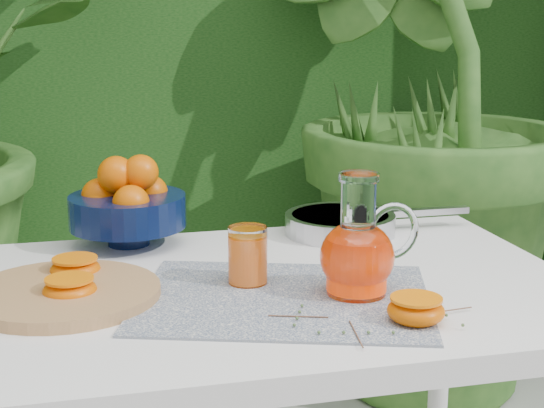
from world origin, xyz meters
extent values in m
imported|color=#2A591E|center=(0.83, 1.17, 0.96)|extent=(2.61, 2.61, 1.92)
cube|color=white|center=(0.11, 0.01, 0.73)|extent=(1.00, 0.70, 0.04)
cylinder|color=white|center=(0.56, 0.31, 0.35)|extent=(0.04, 0.04, 0.71)
cube|color=#0C1E45|center=(0.10, -0.07, 0.75)|extent=(0.54, 0.47, 0.00)
cylinder|color=#B07B4F|center=(-0.23, 0.02, 0.76)|extent=(0.34, 0.34, 0.02)
cylinder|color=black|center=(-0.11, 0.31, 0.77)|extent=(0.08, 0.08, 0.04)
cylinder|color=black|center=(-0.11, 0.31, 0.82)|extent=(0.23, 0.23, 0.06)
sphere|color=orange|center=(-0.16, 0.33, 0.84)|extent=(0.07, 0.07, 0.07)
sphere|color=orange|center=(-0.06, 0.33, 0.84)|extent=(0.07, 0.07, 0.07)
sphere|color=orange|center=(-0.10, 0.25, 0.84)|extent=(0.07, 0.07, 0.07)
sphere|color=orange|center=(-0.11, 0.36, 0.84)|extent=(0.07, 0.07, 0.07)
sphere|color=orange|center=(-0.13, 0.31, 0.89)|extent=(0.08, 0.08, 0.07)
sphere|color=orange|center=(-0.08, 0.30, 0.89)|extent=(0.07, 0.07, 0.07)
cylinder|color=white|center=(0.22, -0.08, 0.76)|extent=(0.10, 0.10, 0.01)
ellipsoid|color=white|center=(0.22, -0.08, 0.81)|extent=(0.13, 0.13, 0.11)
cylinder|color=white|center=(0.22, -0.08, 0.90)|extent=(0.06, 0.06, 0.08)
cylinder|color=white|center=(0.22, -0.08, 0.94)|extent=(0.07, 0.07, 0.01)
torus|color=white|center=(0.28, -0.07, 0.85)|extent=(0.09, 0.02, 0.09)
cylinder|color=#F03605|center=(0.22, -0.08, 0.80)|extent=(0.11, 0.11, 0.08)
cylinder|color=white|center=(0.06, 0.02, 0.80)|extent=(0.08, 0.08, 0.09)
cylinder|color=orange|center=(0.06, 0.02, 0.79)|extent=(0.07, 0.07, 0.08)
cylinder|color=orange|center=(0.06, 0.02, 0.83)|extent=(0.06, 0.06, 0.00)
cylinder|color=#BCBCC1|center=(0.31, 0.28, 0.77)|extent=(0.22, 0.22, 0.04)
cylinder|color=silver|center=(0.31, 0.28, 0.79)|extent=(0.20, 0.20, 0.01)
cube|color=#BCBCC1|center=(0.50, 0.28, 0.79)|extent=(0.17, 0.02, 0.01)
ellipsoid|color=orange|center=(-0.22, 0.00, 0.77)|extent=(0.10, 0.10, 0.04)
cylinder|color=orange|center=(-0.22, 0.00, 0.79)|extent=(0.09, 0.09, 0.00)
ellipsoid|color=orange|center=(-0.21, 0.11, 0.77)|extent=(0.10, 0.10, 0.04)
cylinder|color=orange|center=(-0.21, 0.11, 0.79)|extent=(0.09, 0.09, 0.00)
ellipsoid|color=orange|center=(0.26, -0.21, 0.77)|extent=(0.10, 0.10, 0.04)
cylinder|color=orange|center=(0.26, -0.21, 0.79)|extent=(0.09, 0.09, 0.00)
cylinder|color=brown|center=(0.16, -0.24, 0.76)|extent=(0.02, 0.10, 0.00)
sphere|color=#476233|center=(0.11, -0.23, 0.76)|extent=(0.01, 0.01, 0.00)
sphere|color=#476233|center=(0.14, -0.23, 0.76)|extent=(0.01, 0.01, 0.00)
sphere|color=#476233|center=(0.18, -0.24, 0.76)|extent=(0.01, 0.01, 0.00)
sphere|color=#476233|center=(0.21, -0.25, 0.76)|extent=(0.01, 0.01, 0.00)
cylinder|color=brown|center=(0.31, -0.19, 0.76)|extent=(0.11, 0.02, 0.00)
sphere|color=#476233|center=(0.30, -0.12, 0.76)|extent=(0.01, 0.01, 0.00)
sphere|color=#476233|center=(0.30, -0.17, 0.76)|extent=(0.01, 0.01, 0.00)
sphere|color=#476233|center=(0.31, -0.21, 0.76)|extent=(0.01, 0.01, 0.00)
sphere|color=#476233|center=(0.32, -0.25, 0.76)|extent=(0.01, 0.01, 0.00)
cylinder|color=brown|center=(0.10, -0.15, 0.76)|extent=(0.08, 0.03, 0.00)
sphere|color=#476233|center=(0.09, -0.19, 0.76)|extent=(0.01, 0.01, 0.00)
sphere|color=#476233|center=(0.10, -0.17, 0.76)|extent=(0.01, 0.01, 0.00)
sphere|color=#476233|center=(0.11, -0.14, 0.76)|extent=(0.01, 0.01, 0.00)
sphere|color=#476233|center=(0.12, -0.12, 0.76)|extent=(0.01, 0.01, 0.00)
camera|label=1|loc=(-0.21, -1.25, 1.19)|focal=55.00mm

